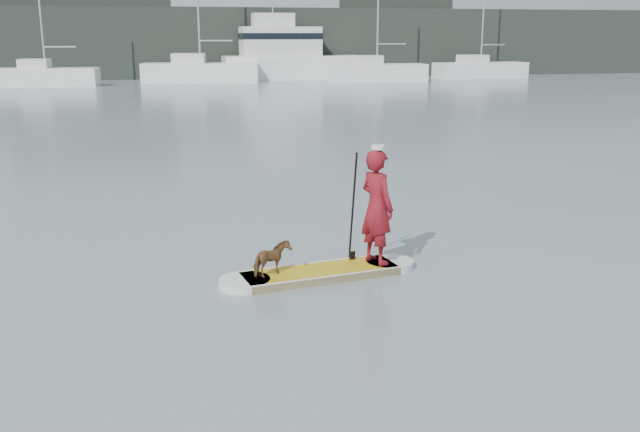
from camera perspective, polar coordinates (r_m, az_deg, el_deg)
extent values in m
plane|color=slate|center=(14.56, 5.51, -0.70)|extent=(140.00, 140.00, 0.00)
cube|color=gold|center=(11.43, 0.00, -4.57)|extent=(2.60, 1.19, 0.12)
cylinder|color=silver|center=(11.05, -6.06, -5.32)|extent=(0.80, 0.80, 0.12)
cylinder|color=silver|center=(11.92, 5.60, -3.83)|extent=(0.80, 0.80, 0.12)
cube|color=silver|center=(11.75, -0.67, -4.03)|extent=(2.48, 0.46, 0.12)
cube|color=silver|center=(11.10, 0.71, -5.15)|extent=(2.48, 0.46, 0.12)
imported|color=maroon|center=(11.54, 4.57, 0.73)|extent=(0.69, 0.81, 1.88)
cylinder|color=silver|center=(11.35, 4.67, 5.51)|extent=(0.22, 0.22, 0.07)
imported|color=brown|center=(11.07, -3.88, -3.46)|extent=(0.68, 0.59, 0.53)
cylinder|color=black|center=(11.67, 2.64, 0.63)|extent=(0.08, 0.30, 1.89)
cube|color=black|center=(11.92, 2.59, -3.58)|extent=(0.10, 0.04, 0.32)
cube|color=white|center=(57.24, -21.06, 10.32)|extent=(7.60, 3.15, 1.33)
cube|color=silver|center=(57.37, -21.88, 11.25)|extent=(2.22, 1.91, 0.66)
cylinder|color=#B7B7BC|center=(57.20, -21.55, 15.62)|extent=(0.13, 0.13, 9.30)
cylinder|color=#B7B7BC|center=(56.91, -20.12, 12.59)|extent=(2.28, 0.31, 0.09)
cube|color=white|center=(58.78, -9.53, 11.24)|extent=(9.40, 4.01, 1.52)
cube|color=silver|center=(58.81, -10.48, 12.31)|extent=(2.79, 2.30, 0.76)
cylinder|color=#B7B7BC|center=(58.61, -8.33, 13.71)|extent=(2.59, 0.46, 0.11)
cube|color=white|center=(59.48, 4.57, 11.36)|extent=(8.04, 2.85, 1.39)
cube|color=silver|center=(59.23, 3.83, 12.37)|extent=(2.29, 1.88, 0.70)
cylinder|color=#B7B7BC|center=(59.73, 5.75, 13.54)|extent=(2.39, 0.18, 0.10)
cube|color=white|center=(65.76, 12.71, 11.32)|extent=(8.58, 3.41, 1.33)
cube|color=silver|center=(65.28, 12.12, 12.21)|extent=(2.52, 1.98, 0.66)
cylinder|color=#B7B7BC|center=(66.30, 13.67, 13.18)|extent=(2.27, 0.36, 0.09)
cube|color=white|center=(61.94, -2.06, 11.78)|extent=(12.06, 4.00, 1.96)
cube|color=silver|center=(61.64, -3.20, 13.77)|extent=(6.66, 3.13, 2.39)
cube|color=silver|center=(61.54, -3.79, 15.39)|extent=(3.40, 2.12, 1.09)
cube|color=black|center=(61.64, -3.21, 14.18)|extent=(6.78, 3.20, 0.49)
cylinder|color=#B7B7BC|center=(61.58, -3.81, 16.70)|extent=(0.11, 0.11, 1.74)
cube|color=black|center=(66.50, -9.06, 13.53)|extent=(90.00, 6.00, 6.00)
cube|color=black|center=(67.58, -17.93, 14.32)|extent=(14.00, 4.00, 9.00)
cube|color=black|center=(70.98, 5.99, 14.48)|extent=(10.00, 4.00, 8.00)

